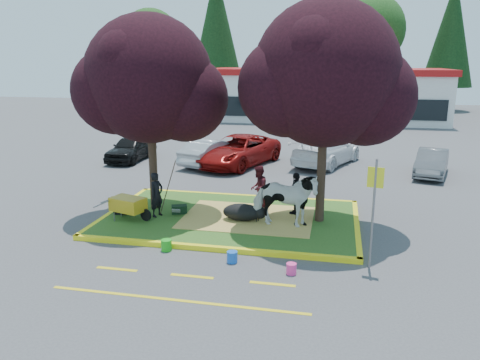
% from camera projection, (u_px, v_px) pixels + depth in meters
% --- Properties ---
extents(ground, '(90.00, 90.00, 0.00)m').
position_uv_depth(ground, '(230.00, 221.00, 15.50)').
color(ground, '#424244').
rests_on(ground, ground).
extents(median_island, '(8.00, 5.00, 0.15)m').
position_uv_depth(median_island, '(230.00, 218.00, 15.48)').
color(median_island, '#2A561A').
rests_on(median_island, ground).
extents(curb_near, '(8.30, 0.16, 0.15)m').
position_uv_depth(curb_near, '(209.00, 248.00, 13.03)').
color(curb_near, yellow).
rests_on(curb_near, ground).
extents(curb_far, '(8.30, 0.16, 0.15)m').
position_uv_depth(curb_far, '(245.00, 197.00, 17.92)').
color(curb_far, yellow).
rests_on(curb_far, ground).
extents(curb_left, '(0.16, 5.30, 0.15)m').
position_uv_depth(curb_left, '(116.00, 211.00, 16.28)').
color(curb_left, yellow).
rests_on(curb_left, ground).
extents(curb_right, '(0.16, 5.30, 0.15)m').
position_uv_depth(curb_right, '(357.00, 227.00, 14.67)').
color(curb_right, yellow).
rests_on(curb_right, ground).
extents(straw_bedding, '(4.20, 3.00, 0.01)m').
position_uv_depth(straw_bedding, '(248.00, 217.00, 15.34)').
color(straw_bedding, '#CDB654').
rests_on(straw_bedding, median_island).
extents(tree_purple_left, '(5.06, 4.20, 6.51)m').
position_uv_depth(tree_purple_left, '(150.00, 85.00, 15.31)').
color(tree_purple_left, black).
rests_on(tree_purple_left, median_island).
extents(tree_purple_right, '(5.30, 4.40, 6.82)m').
position_uv_depth(tree_purple_right, '(326.00, 81.00, 13.95)').
color(tree_purple_right, black).
rests_on(tree_purple_right, median_island).
extents(fire_lane_stripe_a, '(1.10, 0.12, 0.01)m').
position_uv_depth(fire_lane_stripe_a, '(117.00, 269.00, 11.91)').
color(fire_lane_stripe_a, yellow).
rests_on(fire_lane_stripe_a, ground).
extents(fire_lane_stripe_b, '(1.10, 0.12, 0.01)m').
position_uv_depth(fire_lane_stripe_b, '(192.00, 276.00, 11.52)').
color(fire_lane_stripe_b, yellow).
rests_on(fire_lane_stripe_b, ground).
extents(fire_lane_stripe_c, '(1.10, 0.12, 0.01)m').
position_uv_depth(fire_lane_stripe_c, '(273.00, 284.00, 11.12)').
color(fire_lane_stripe_c, yellow).
rests_on(fire_lane_stripe_c, ground).
extents(fire_lane_long, '(6.00, 0.10, 0.01)m').
position_uv_depth(fire_lane_long, '(176.00, 300.00, 10.38)').
color(fire_lane_long, yellow).
rests_on(fire_lane_long, ground).
extents(retail_building, '(20.40, 8.40, 4.40)m').
position_uv_depth(retail_building, '(324.00, 94.00, 41.05)').
color(retail_building, silver).
rests_on(retail_building, ground).
extents(treeline, '(46.58, 7.80, 14.63)m').
position_uv_depth(treeline, '(322.00, 34.00, 48.95)').
color(treeline, black).
rests_on(treeline, ground).
extents(cow, '(2.08, 1.00, 1.73)m').
position_uv_depth(cow, '(284.00, 200.00, 14.29)').
color(cow, white).
rests_on(cow, median_island).
extents(calf, '(1.42, 1.08, 0.54)m').
position_uv_depth(calf, '(242.00, 212.00, 15.02)').
color(calf, black).
rests_on(calf, median_island).
extents(handler, '(0.52, 0.63, 1.47)m').
position_uv_depth(handler, '(157.00, 195.00, 15.32)').
color(handler, black).
rests_on(handler, median_island).
extents(visitor_a, '(0.63, 0.79, 1.55)m').
position_uv_depth(visitor_a, '(258.00, 188.00, 15.95)').
color(visitor_a, '#4E161E').
rests_on(visitor_a, median_island).
extents(visitor_b, '(0.67, 0.91, 1.43)m').
position_uv_depth(visitor_b, '(296.00, 193.00, 15.53)').
color(visitor_b, black).
rests_on(visitor_b, median_island).
extents(wheelbarrow, '(1.95, 0.95, 0.74)m').
position_uv_depth(wheelbarrow, '(128.00, 205.00, 15.02)').
color(wheelbarrow, black).
rests_on(wheelbarrow, median_island).
extents(gear_bag_dark, '(0.50, 0.30, 0.24)m').
position_uv_depth(gear_bag_dark, '(122.00, 210.00, 15.68)').
color(gear_bag_dark, black).
rests_on(gear_bag_dark, median_island).
extents(gear_bag_green, '(0.59, 0.48, 0.27)m').
position_uv_depth(gear_bag_green, '(179.00, 209.00, 15.74)').
color(gear_bag_green, black).
rests_on(gear_bag_green, median_island).
extents(sign_post, '(0.40, 0.12, 2.84)m').
position_uv_depth(sign_post, '(374.00, 201.00, 11.55)').
color(sign_post, slate).
rests_on(sign_post, ground).
extents(bucket_green, '(0.38, 0.38, 0.32)m').
position_uv_depth(bucket_green, '(166.00, 245.00, 13.04)').
color(bucket_green, green).
rests_on(bucket_green, ground).
extents(bucket_pink, '(0.31, 0.31, 0.28)m').
position_uv_depth(bucket_pink, '(291.00, 269.00, 11.62)').
color(bucket_pink, '#FC388F').
rests_on(bucket_pink, ground).
extents(bucket_blue, '(0.34, 0.34, 0.30)m').
position_uv_depth(bucket_blue, '(232.00, 257.00, 12.28)').
color(bucket_blue, blue).
rests_on(bucket_blue, ground).
extents(car_black, '(1.63, 3.89, 1.31)m').
position_uv_depth(car_black, '(131.00, 148.00, 24.63)').
color(car_black, black).
rests_on(car_black, ground).
extents(car_silver, '(2.60, 4.21, 1.31)m').
position_uv_depth(car_silver, '(211.00, 152.00, 23.57)').
color(car_silver, '#A3A6AB').
rests_on(car_silver, ground).
extents(car_red, '(4.16, 5.92, 1.50)m').
position_uv_depth(car_red, '(238.00, 150.00, 23.43)').
color(car_red, maroon).
rests_on(car_red, ground).
extents(car_white, '(3.81, 5.46, 1.47)m').
position_uv_depth(car_white, '(326.00, 150.00, 23.61)').
color(car_white, white).
rests_on(car_white, ground).
extents(car_grey, '(2.13, 3.83, 1.19)m').
position_uv_depth(car_grey, '(432.00, 163.00, 21.38)').
color(car_grey, '#585C60').
rests_on(car_grey, ground).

